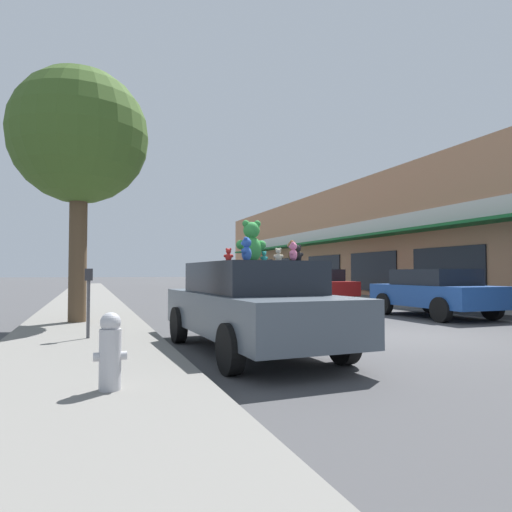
{
  "coord_description": "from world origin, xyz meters",
  "views": [
    {
      "loc": [
        -6.21,
        -7.99,
        1.34
      ],
      "look_at": [
        -2.89,
        1.05,
        1.69
      ],
      "focal_mm": 32.0,
      "sensor_mm": 36.0,
      "label": 1
    }
  ],
  "objects_px": {
    "teddy_bear_teal": "(264,257)",
    "teddy_bear_cream": "(278,255)",
    "teddy_bear_red": "(229,255)",
    "parked_car_far_center": "(435,291)",
    "teddy_bear_brown": "(292,251)",
    "parked_car_far_right": "(315,284)",
    "parking_meter": "(88,294)",
    "teddy_bear_blue": "(246,250)",
    "street_tree": "(79,138)",
    "plush_art_car": "(250,304)",
    "teddy_bear_giant": "(251,242)",
    "teddy_bear_black": "(298,253)",
    "teddy_bear_pink": "(293,252)",
    "fire_hydrant": "(110,351)"
  },
  "relations": [
    {
      "from": "teddy_bear_cream",
      "to": "street_tree",
      "type": "height_order",
      "value": "street_tree"
    },
    {
      "from": "teddy_bear_blue",
      "to": "teddy_bear_red",
      "type": "height_order",
      "value": "teddy_bear_blue"
    },
    {
      "from": "plush_art_car",
      "to": "teddy_bear_brown",
      "type": "bearing_deg",
      "value": -72.35
    },
    {
      "from": "street_tree",
      "to": "parking_meter",
      "type": "xyz_separation_m",
      "value": [
        0.25,
        -3.03,
        -3.71
      ]
    },
    {
      "from": "teddy_bear_brown",
      "to": "parking_meter",
      "type": "xyz_separation_m",
      "value": [
        -2.92,
        2.56,
        -0.72
      ]
    },
    {
      "from": "teddy_bear_pink",
      "to": "parked_car_far_center",
      "type": "xyz_separation_m",
      "value": [
        6.92,
        4.82,
        -0.88
      ]
    },
    {
      "from": "parked_car_far_right",
      "to": "teddy_bear_giant",
      "type": "bearing_deg",
      "value": -122.46
    },
    {
      "from": "teddy_bear_brown",
      "to": "street_tree",
      "type": "bearing_deg",
      "value": -121.66
    },
    {
      "from": "teddy_bear_giant",
      "to": "teddy_bear_brown",
      "type": "xyz_separation_m",
      "value": [
        0.2,
        -1.28,
        -0.21
      ]
    },
    {
      "from": "plush_art_car",
      "to": "parking_meter",
      "type": "relative_size",
      "value": 3.83
    },
    {
      "from": "teddy_bear_teal",
      "to": "teddy_bear_cream",
      "type": "bearing_deg",
      "value": 89.82
    },
    {
      "from": "teddy_bear_brown",
      "to": "teddy_bear_pink",
      "type": "relative_size",
      "value": 1.12
    },
    {
      "from": "parked_car_far_right",
      "to": "teddy_bear_brown",
      "type": "bearing_deg",
      "value": -119.0
    },
    {
      "from": "teddy_bear_brown",
      "to": "parked_car_far_right",
      "type": "distance_m",
      "value": 14.22
    },
    {
      "from": "fire_hydrant",
      "to": "teddy_bear_pink",
      "type": "bearing_deg",
      "value": 25.92
    },
    {
      "from": "teddy_bear_giant",
      "to": "teddy_bear_black",
      "type": "xyz_separation_m",
      "value": [
        0.34,
        -1.19,
        -0.24
      ]
    },
    {
      "from": "teddy_bear_blue",
      "to": "teddy_bear_pink",
      "type": "distance_m",
      "value": 0.79
    },
    {
      "from": "teddy_bear_blue",
      "to": "teddy_bear_pink",
      "type": "height_order",
      "value": "teddy_bear_blue"
    },
    {
      "from": "plush_art_car",
      "to": "parking_meter",
      "type": "distance_m",
      "value": 3.04
    },
    {
      "from": "teddy_bear_red",
      "to": "street_tree",
      "type": "xyz_separation_m",
      "value": [
        -2.36,
        4.91,
        3.04
      ]
    },
    {
      "from": "teddy_bear_pink",
      "to": "parked_car_far_right",
      "type": "xyz_separation_m",
      "value": [
        6.92,
        12.54,
        -0.86
      ]
    },
    {
      "from": "teddy_bear_teal",
      "to": "teddy_bear_black",
      "type": "bearing_deg",
      "value": 92.41
    },
    {
      "from": "teddy_bear_teal",
      "to": "parking_meter",
      "type": "distance_m",
      "value": 3.29
    },
    {
      "from": "teddy_bear_red",
      "to": "street_tree",
      "type": "relative_size",
      "value": 0.04
    },
    {
      "from": "street_tree",
      "to": "parking_meter",
      "type": "relative_size",
      "value": 4.9
    },
    {
      "from": "teddy_bear_giant",
      "to": "teddy_bear_cream",
      "type": "distance_m",
      "value": 0.7
    },
    {
      "from": "teddy_bear_giant",
      "to": "teddy_bear_cream",
      "type": "height_order",
      "value": "teddy_bear_giant"
    },
    {
      "from": "plush_art_car",
      "to": "parked_car_far_center",
      "type": "distance_m",
      "value": 8.14
    },
    {
      "from": "teddy_bear_black",
      "to": "parked_car_far_right",
      "type": "bearing_deg",
      "value": -106.18
    },
    {
      "from": "teddy_bear_red",
      "to": "teddy_bear_brown",
      "type": "relative_size",
      "value": 0.68
    },
    {
      "from": "teddy_bear_red",
      "to": "teddy_bear_black",
      "type": "height_order",
      "value": "teddy_bear_black"
    },
    {
      "from": "teddy_bear_red",
      "to": "street_tree",
      "type": "distance_m",
      "value": 6.24
    },
    {
      "from": "teddy_bear_black",
      "to": "parking_meter",
      "type": "distance_m",
      "value": 3.99
    },
    {
      "from": "teddy_bear_teal",
      "to": "teddy_bear_pink",
      "type": "distance_m",
      "value": 1.42
    },
    {
      "from": "parked_car_far_right",
      "to": "parking_meter",
      "type": "relative_size",
      "value": 3.65
    },
    {
      "from": "street_tree",
      "to": "fire_hydrant",
      "type": "relative_size",
      "value": 7.88
    },
    {
      "from": "fire_hydrant",
      "to": "parking_meter",
      "type": "distance_m",
      "value": 4.0
    },
    {
      "from": "street_tree",
      "to": "parking_meter",
      "type": "bearing_deg",
      "value": -85.2
    },
    {
      "from": "parked_car_far_center",
      "to": "parking_meter",
      "type": "distance_m",
      "value": 10.03
    },
    {
      "from": "teddy_bear_teal",
      "to": "teddy_bear_brown",
      "type": "height_order",
      "value": "teddy_bear_brown"
    },
    {
      "from": "parking_meter",
      "to": "teddy_bear_blue",
      "type": "bearing_deg",
      "value": -42.1
    },
    {
      "from": "teddy_bear_teal",
      "to": "fire_hydrant",
      "type": "height_order",
      "value": "teddy_bear_teal"
    },
    {
      "from": "teddy_bear_pink",
      "to": "teddy_bear_cream",
      "type": "bearing_deg",
      "value": -148.47
    },
    {
      "from": "plush_art_car",
      "to": "teddy_bear_red",
      "type": "height_order",
      "value": "teddy_bear_red"
    },
    {
      "from": "plush_art_car",
      "to": "teddy_bear_pink",
      "type": "xyz_separation_m",
      "value": [
        0.31,
        -1.07,
        0.84
      ]
    },
    {
      "from": "teddy_bear_cream",
      "to": "parked_car_far_right",
      "type": "xyz_separation_m",
      "value": [
        6.82,
        11.73,
        -0.84
      ]
    },
    {
      "from": "teddy_bear_giant",
      "to": "teddy_bear_pink",
      "type": "xyz_separation_m",
      "value": [
        0.17,
        -1.4,
        -0.23
      ]
    },
    {
      "from": "teddy_bear_red",
      "to": "parked_car_far_center",
      "type": "height_order",
      "value": "teddy_bear_red"
    },
    {
      "from": "teddy_bear_black",
      "to": "teddy_bear_cream",
      "type": "bearing_deg",
      "value": -70.44
    },
    {
      "from": "teddy_bear_giant",
      "to": "teddy_bear_black",
      "type": "relative_size",
      "value": 2.92
    }
  ]
}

